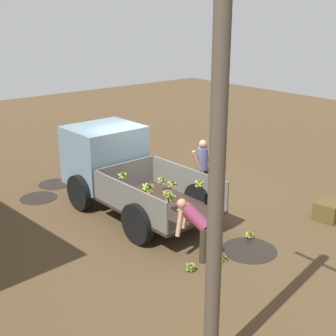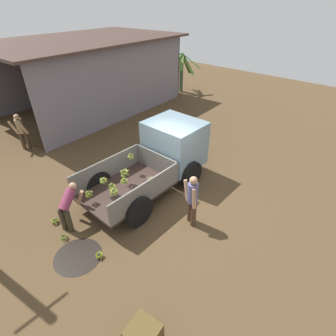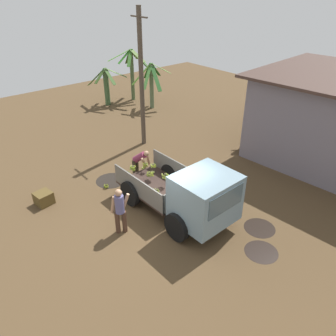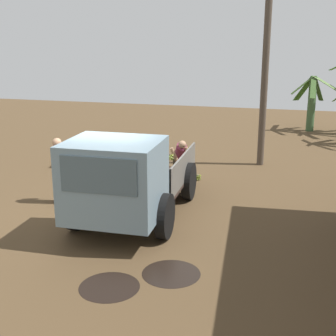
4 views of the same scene
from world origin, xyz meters
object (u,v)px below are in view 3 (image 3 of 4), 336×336
Objects in this scene: cargo_truck at (195,196)px; wooden_crate_0 at (44,198)px; person_bystander_near_shed at (246,130)px; person_worker_loading at (140,161)px; banana_bunch_on_ground_1 at (106,186)px; banana_bunch_on_ground_0 at (128,173)px; utility_pole at (141,80)px; banana_bunch_on_ground_2 at (144,168)px; person_foreground_visitor at (120,209)px.

wooden_crate_0 is at bearing -142.82° from cargo_truck.
person_bystander_near_shed is 9.74m from wooden_crate_0.
cargo_truck is 7.96× the size of wooden_crate_0.
person_bystander_near_shed is at bearing 57.00° from person_worker_loading.
wooden_crate_0 is (-1.81, -9.54, -0.68)m from person_bystander_near_shed.
banana_bunch_on_ground_0 is at bearing 103.76° from banana_bunch_on_ground_1.
utility_pole reaches higher than banana_bunch_on_ground_1.
person_bystander_near_shed is at bearing 75.03° from banana_bunch_on_ground_2.
person_worker_loading is 5.94× the size of banana_bunch_on_ground_1.
person_bystander_near_shed is at bearing 75.65° from banana_bunch_on_ground_0.
cargo_truck is 3.55× the size of person_worker_loading.
utility_pole is 4.13m from person_worker_loading.
utility_pole is 6.94m from wooden_crate_0.
banana_bunch_on_ground_1 is at bearing -76.24° from banana_bunch_on_ground_0.
person_foreground_visitor reaches higher than wooden_crate_0.
person_worker_loading is (-3.69, 0.39, -0.35)m from cargo_truck.
utility_pole is 29.13× the size of banana_bunch_on_ground_1.
banana_bunch_on_ground_1 is at bearing 37.22° from person_bystander_near_shed.
wooden_crate_0 is at bearing 49.86° from person_foreground_visitor.
banana_bunch_on_ground_2 is (-1.39, -5.20, -0.83)m from person_bystander_near_shed.
person_bystander_near_shed is 7.38m from banana_bunch_on_ground_1.
banana_bunch_on_ground_0 is (-1.53, -5.98, -0.82)m from person_bystander_near_shed.
banana_bunch_on_ground_1 is (-0.16, -1.58, -0.67)m from person_worker_loading.
banana_bunch_on_ground_2 is at bearing 84.54° from wooden_crate_0.
utility_pole is at bearing -15.83° from person_foreground_visitor.
cargo_truck is 2.79× the size of person_bystander_near_shed.
cargo_truck is 20.66× the size of banana_bunch_on_ground_0.
wooden_crate_0 is (-0.41, -4.34, 0.14)m from banana_bunch_on_ground_2.
person_worker_loading is 5.78× the size of banana_bunch_on_ground_2.
cargo_truck is at bearing 17.09° from banana_bunch_on_ground_1.
person_foreground_visitor is at bearing -42.72° from utility_pole.
cargo_truck is 20.51× the size of banana_bunch_on_ground_2.
person_worker_loading is (2.57, -2.09, -2.47)m from utility_pole.
person_bystander_near_shed is at bearing -53.49° from person_foreground_visitor.
person_worker_loading is at bearing 35.09° from banana_bunch_on_ground_0.
person_worker_loading is at bearing -53.59° from banana_bunch_on_ground_2.
person_bystander_near_shed is at bearing 112.40° from cargo_truck.
person_foreground_visitor is 7.47× the size of banana_bunch_on_ground_0.
cargo_truck is 21.08× the size of banana_bunch_on_ground_1.
banana_bunch_on_ground_0 is 3.57m from wooden_crate_0.
person_bystander_near_shed is 7.36× the size of banana_bunch_on_ground_2.
cargo_truck is at bearing -11.83° from banana_bunch_on_ground_2.
utility_pole reaches higher than person_bystander_near_shed.
utility_pole is at bearing 143.68° from banana_bunch_on_ground_2.
utility_pole is 11.00× the size of wooden_crate_0.
cargo_truck reaches higher than wooden_crate_0.
banana_bunch_on_ground_2 is (-0.33, 0.45, -0.68)m from person_worker_loading.
cargo_truck is 4.16m from banana_bunch_on_ground_1.
person_foreground_visitor is 3.53m from person_worker_loading.
person_foreground_visitor is 7.62× the size of banana_bunch_on_ground_1.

